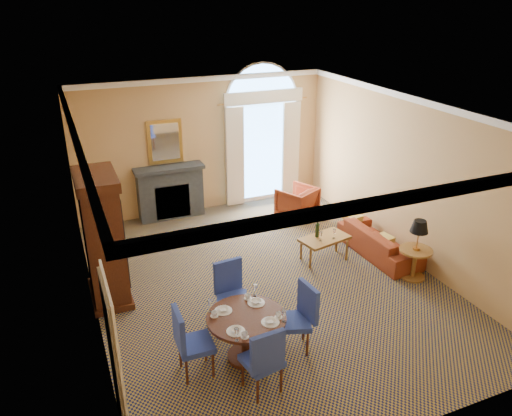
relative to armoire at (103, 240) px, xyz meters
name	(u,v)px	position (x,y,z in m)	size (l,w,h in m)	color
ground	(266,282)	(2.72, -0.65, -1.10)	(7.50, 7.50, 0.00)	#13173C
room_envelope	(251,142)	(2.69, 0.02, 1.41)	(6.04, 7.52, 3.45)	tan
armoire	(103,240)	(0.00, 0.00, 0.00)	(0.66, 1.16, 2.29)	#3B1A0D
dining_table	(246,327)	(1.62, -2.42, -0.56)	(1.15, 1.15, 0.92)	#3B1A0D
dining_chair_north	(230,289)	(1.71, -1.49, -0.49)	(0.61, 0.61, 1.07)	navy
dining_chair_south	(265,358)	(1.57, -3.19, -0.49)	(0.55, 0.55, 1.07)	navy
dining_chair_east	(301,313)	(2.45, -2.50, -0.49)	(0.60, 0.60, 1.07)	navy
dining_chair_west	(188,339)	(0.76, -2.43, -0.49)	(0.50, 0.49, 1.07)	navy
sofa	(379,242)	(5.27, -0.54, -0.82)	(1.94, 0.76, 0.57)	maroon
armchair	(297,202)	(4.57, 1.77, -0.73)	(0.79, 0.81, 0.74)	maroon
coffee_table	(324,239)	(4.12, -0.30, -0.65)	(1.06, 0.73, 0.86)	brown
side_table	(417,243)	(5.32, -1.56, -0.37)	(0.60, 0.60, 1.16)	brown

